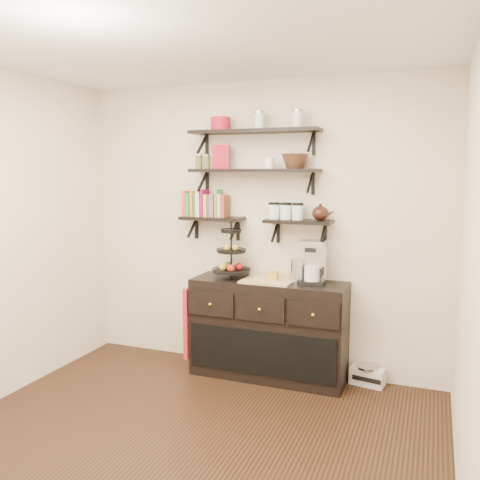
# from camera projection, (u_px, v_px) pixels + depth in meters

# --- Properties ---
(floor) EXTENTS (3.50, 3.50, 0.00)m
(floor) POSITION_uv_depth(u_px,v_px,m) (171.00, 458.00, 3.36)
(floor) COLOR black
(floor) RESTS_ON ground
(ceiling) EXTENTS (3.50, 3.50, 0.02)m
(ceiling) POSITION_uv_depth(u_px,v_px,m) (163.00, 31.00, 2.99)
(ceiling) COLOR white
(ceiling) RESTS_ON back_wall
(back_wall) EXTENTS (3.50, 0.02, 2.70)m
(back_wall) POSITION_uv_depth(u_px,v_px,m) (258.00, 228.00, 4.79)
(back_wall) COLOR white
(back_wall) RESTS_ON ground
(right_wall) EXTENTS (0.02, 3.50, 2.70)m
(right_wall) POSITION_uv_depth(u_px,v_px,m) (474.00, 278.00, 2.55)
(right_wall) COLOR white
(right_wall) RESTS_ON ground
(shelf_top) EXTENTS (1.20, 0.27, 0.23)m
(shelf_top) POSITION_uv_depth(u_px,v_px,m) (254.00, 132.00, 4.55)
(shelf_top) COLOR black
(shelf_top) RESTS_ON back_wall
(shelf_mid) EXTENTS (1.20, 0.27, 0.23)m
(shelf_mid) POSITION_uv_depth(u_px,v_px,m) (254.00, 171.00, 4.60)
(shelf_mid) COLOR black
(shelf_mid) RESTS_ON back_wall
(shelf_low_left) EXTENTS (0.60, 0.25, 0.23)m
(shelf_low_left) POSITION_uv_depth(u_px,v_px,m) (213.00, 219.00, 4.82)
(shelf_low_left) COLOR black
(shelf_low_left) RESTS_ON back_wall
(shelf_low_right) EXTENTS (0.60, 0.25, 0.23)m
(shelf_low_right) POSITION_uv_depth(u_px,v_px,m) (299.00, 222.00, 4.52)
(shelf_low_right) COLOR black
(shelf_low_right) RESTS_ON back_wall
(cookbooks) EXTENTS (0.43, 0.15, 0.26)m
(cookbooks) POSITION_uv_depth(u_px,v_px,m) (207.00, 204.00, 4.82)
(cookbooks) COLOR #D24429
(cookbooks) RESTS_ON shelf_low_left
(glass_canisters) EXTENTS (0.32, 0.10, 0.13)m
(glass_canisters) POSITION_uv_depth(u_px,v_px,m) (286.00, 212.00, 4.55)
(glass_canisters) COLOR silver
(glass_canisters) RESTS_ON shelf_low_right
(sideboard) EXTENTS (1.40, 0.50, 0.92)m
(sideboard) POSITION_uv_depth(u_px,v_px,m) (268.00, 329.00, 4.63)
(sideboard) COLOR black
(sideboard) RESTS_ON floor
(fruit_stand) EXTENTS (0.35, 0.35, 0.51)m
(fruit_stand) POSITION_uv_depth(u_px,v_px,m) (232.00, 259.00, 4.68)
(fruit_stand) COLOR black
(fruit_stand) RESTS_ON sideboard
(candle) EXTENTS (0.08, 0.08, 0.08)m
(candle) POSITION_uv_depth(u_px,v_px,m) (273.00, 275.00, 4.55)
(candle) COLOR #BA812B
(candle) RESTS_ON sideboard
(coffee_maker) EXTENTS (0.22, 0.21, 0.39)m
(coffee_maker) POSITION_uv_depth(u_px,v_px,m) (313.00, 263.00, 4.43)
(coffee_maker) COLOR black
(coffee_maker) RESTS_ON sideboard
(thermal_carafe) EXTENTS (0.11, 0.11, 0.22)m
(thermal_carafe) POSITION_uv_depth(u_px,v_px,m) (297.00, 271.00, 4.44)
(thermal_carafe) COLOR silver
(thermal_carafe) RESTS_ON sideboard
(apron) EXTENTS (0.04, 0.28, 0.66)m
(apron) POSITION_uv_depth(u_px,v_px,m) (192.00, 321.00, 4.79)
(apron) COLOR #AC2412
(apron) RESTS_ON sideboard
(radio) EXTENTS (0.31, 0.23, 0.18)m
(radio) POSITION_uv_depth(u_px,v_px,m) (367.00, 375.00, 4.49)
(radio) COLOR silver
(radio) RESTS_ON floor
(recipe_box) EXTENTS (0.17, 0.10, 0.22)m
(recipe_box) POSITION_uv_depth(u_px,v_px,m) (221.00, 157.00, 4.69)
(recipe_box) COLOR #A71329
(recipe_box) RESTS_ON shelf_mid
(walnut_bowl) EXTENTS (0.24, 0.24, 0.13)m
(walnut_bowl) POSITION_uv_depth(u_px,v_px,m) (295.00, 161.00, 4.45)
(walnut_bowl) COLOR black
(walnut_bowl) RESTS_ON shelf_mid
(ramekins) EXTENTS (0.09, 0.09, 0.10)m
(ramekins) POSITION_uv_depth(u_px,v_px,m) (269.00, 163.00, 4.53)
(ramekins) COLOR white
(ramekins) RESTS_ON shelf_mid
(teapot) EXTENTS (0.22, 0.18, 0.15)m
(teapot) POSITION_uv_depth(u_px,v_px,m) (320.00, 212.00, 4.44)
(teapot) COLOR black
(teapot) RESTS_ON shelf_low_right
(red_pot) EXTENTS (0.18, 0.18, 0.12)m
(red_pot) POSITION_uv_depth(u_px,v_px,m) (221.00, 124.00, 4.65)
(red_pot) COLOR #A71329
(red_pot) RESTS_ON shelf_top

